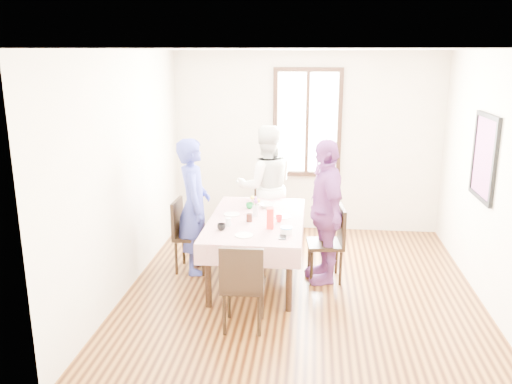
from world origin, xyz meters
The scene contains 31 objects.
ground centered at (0.00, 0.00, 0.00)m, with size 4.50×4.50×0.00m, color black.
back_wall centered at (0.00, 2.25, 1.35)m, with size 4.00×4.00×0.00m, color beige.
right_wall centered at (2.00, 0.00, 1.35)m, with size 4.50×4.50×0.00m, color beige.
window_frame centered at (0.00, 2.23, 1.65)m, with size 1.02×0.06×1.62m, color black.
window_pane centered at (0.00, 2.24, 1.65)m, with size 0.90×0.02×1.50m, color white.
art_poster centered at (1.98, 0.30, 1.55)m, with size 0.04×0.76×0.96m, color red.
dining_table centered at (-0.55, 0.28, 0.38)m, with size 0.98×1.73×0.75m, color black.
tablecloth centered at (-0.55, 0.28, 0.76)m, with size 1.10×1.85×0.01m, color #53020A.
chair_left centered at (-1.37, 0.44, 0.46)m, with size 0.42×0.42×0.91m, color black.
chair_right centered at (0.27, 0.33, 0.46)m, with size 0.42×0.42×0.91m, color black.
chair_far centered at (-0.55, 1.47, 0.46)m, with size 0.42×0.42×0.91m, color black.
chair_near centered at (-0.55, -0.92, 0.46)m, with size 0.42×0.42×0.91m, color black.
person_left centered at (-1.35, 0.44, 0.84)m, with size 0.61×0.40×1.68m, color #313891.
person_far centered at (-0.55, 1.45, 0.86)m, with size 0.83×0.65×1.72m, color white.
person_right centered at (0.25, 0.33, 0.86)m, with size 1.01×0.42×1.72m, color #79397D.
mug_black centered at (-0.89, -0.19, 0.80)m, with size 0.09×0.09×0.07m, color black.
mug_flag centered at (-0.28, 0.17, 0.80)m, with size 0.08×0.08×0.08m, color red.
mug_green centered at (-0.68, 0.67, 0.80)m, with size 0.09×0.09×0.07m, color #0C7226.
serving_bowl centered at (-0.46, 0.74, 0.78)m, with size 0.19×0.19×0.05m, color white.
juice_carton centered at (-0.36, -0.08, 0.88)m, with size 0.07×0.07×0.24m, color red.
butter_tub centered at (-0.17, -0.23, 0.79)m, with size 0.13×0.13×0.06m, color white.
jam_jar centered at (-0.62, 0.14, 0.81)m, with size 0.07×0.07×0.10m, color black.
drinking_glass centered at (-0.84, -0.03, 0.81)m, with size 0.06×0.06×0.09m, color silver.
smartphone centered at (-0.20, -0.36, 0.77)m, with size 0.08×0.15×0.01m, color black.
flower_vase centered at (-0.57, 0.36, 0.83)m, with size 0.07×0.07×0.13m, color silver.
plate_left centered at (-0.86, 0.38, 0.77)m, with size 0.20×0.20×0.01m, color white.
plate_right centered at (-0.25, 0.35, 0.77)m, with size 0.20×0.20×0.01m, color white.
plate_far centered at (-0.53, 0.93, 0.77)m, with size 0.20×0.20×0.01m, color white.
plate_near centered at (-0.62, -0.35, 0.77)m, with size 0.20×0.20×0.01m, color white.
butter_lid centered at (-0.17, -0.23, 0.83)m, with size 0.12×0.12×0.01m, color blue.
flower_bunch centered at (-0.57, 0.36, 0.95)m, with size 0.09×0.09×0.10m, color yellow, non-canonical shape.
Camera 1 is at (0.09, -5.66, 2.68)m, focal length 37.04 mm.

